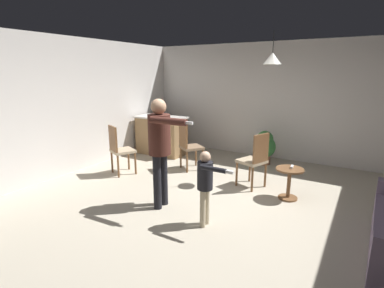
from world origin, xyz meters
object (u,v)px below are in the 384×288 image
(person_adult, at_px, (160,142))
(dining_chair_near_wall, at_px, (119,148))
(potted_plant_corner, at_px, (264,146))
(person_child, at_px, (206,180))
(dining_chair_centre_back, at_px, (255,158))
(side_table_by_couch, at_px, (289,180))
(kitchen_counter, at_px, (161,135))
(dining_chair_by_counter, at_px, (188,144))
(spare_remote_on_table, at_px, (292,167))

(person_adult, bearing_deg, dining_chair_near_wall, -118.46)
(person_adult, distance_m, potted_plant_corner, 3.08)
(person_child, distance_m, dining_chair_near_wall, 2.65)
(dining_chair_centre_back, bearing_deg, person_adult, 167.10)
(person_adult, xyz_separation_m, dining_chair_centre_back, (0.96, 1.47, -0.48))
(side_table_by_couch, xyz_separation_m, dining_chair_near_wall, (-3.22, -0.52, 0.22))
(kitchen_counter, bearing_deg, dining_chair_by_counter, -30.15)
(dining_chair_centre_back, bearing_deg, potted_plant_corner, 31.31)
(dining_chair_by_counter, bearing_deg, dining_chair_near_wall, -101.01)
(kitchen_counter, height_order, spare_remote_on_table, kitchen_counter)
(dining_chair_by_counter, height_order, dining_chair_near_wall, same)
(kitchen_counter, relative_size, person_adult, 0.76)
(person_adult, bearing_deg, person_child, 75.76)
(dining_chair_near_wall, bearing_deg, kitchen_counter, 122.44)
(dining_chair_by_counter, bearing_deg, potted_plant_corner, 79.64)
(kitchen_counter, bearing_deg, potted_plant_corner, 10.91)
(side_table_by_couch, bearing_deg, spare_remote_on_table, 69.05)
(side_table_by_couch, xyz_separation_m, dining_chair_centre_back, (-0.65, 0.18, 0.22))
(side_table_by_couch, relative_size, potted_plant_corner, 0.69)
(person_adult, xyz_separation_m, dining_chair_near_wall, (-1.62, 0.77, -0.48))
(dining_chair_near_wall, bearing_deg, side_table_by_couch, 34.34)
(kitchen_counter, relative_size, dining_chair_near_wall, 1.26)
(dining_chair_near_wall, height_order, potted_plant_corner, dining_chair_near_wall)
(potted_plant_corner, bearing_deg, person_adult, -102.73)
(person_child, distance_m, dining_chair_by_counter, 2.40)
(person_child, xyz_separation_m, dining_chair_centre_back, (0.10, 1.64, -0.10))
(dining_chair_near_wall, height_order, spare_remote_on_table, dining_chair_near_wall)
(person_adult, distance_m, dining_chair_near_wall, 1.86)
(potted_plant_corner, relative_size, spare_remote_on_table, 5.82)
(person_adult, xyz_separation_m, spare_remote_on_table, (1.62, 1.34, -0.49))
(side_table_by_couch, relative_size, dining_chair_by_counter, 0.52)
(person_adult, height_order, spare_remote_on_table, person_adult)
(dining_chair_by_counter, height_order, dining_chair_centre_back, same)
(kitchen_counter, bearing_deg, person_adult, -53.33)
(person_adult, bearing_deg, side_table_by_couch, 125.94)
(kitchen_counter, xyz_separation_m, spare_remote_on_table, (3.45, -1.12, 0.06))
(side_table_by_couch, height_order, dining_chair_centre_back, dining_chair_centre_back)
(kitchen_counter, bearing_deg, side_table_by_couch, -18.80)
(dining_chair_by_counter, distance_m, potted_plant_corner, 1.74)
(side_table_by_couch, relative_size, dining_chair_centre_back, 0.52)
(person_adult, relative_size, dining_chair_near_wall, 1.66)
(dining_chair_near_wall, distance_m, potted_plant_corner, 3.15)
(potted_plant_corner, distance_m, spare_remote_on_table, 1.87)
(kitchen_counter, height_order, person_child, person_child)
(kitchen_counter, xyz_separation_m, person_child, (2.69, -2.63, 0.17))
(potted_plant_corner, bearing_deg, dining_chair_by_counter, -136.16)
(kitchen_counter, relative_size, side_table_by_couch, 2.42)
(kitchen_counter, bearing_deg, spare_remote_on_table, -17.99)
(dining_chair_near_wall, bearing_deg, dining_chair_centre_back, 40.38)
(kitchen_counter, height_order, dining_chair_centre_back, dining_chair_centre_back)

